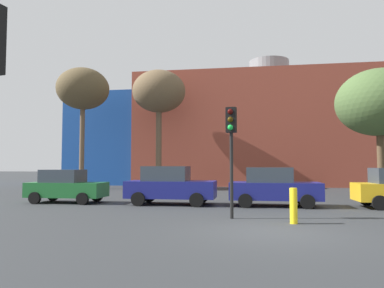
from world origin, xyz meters
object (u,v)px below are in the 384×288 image
object	(u,v)px
parked_car_1	(170,185)
bollard_yellow_0	(294,206)
bare_tree_2	(83,90)
parked_car_2	(273,187)
bare_tree_1	(159,93)
parked_car_0	(66,186)
traffic_light_island	(231,136)
bare_tree_0	(379,103)

from	to	relation	value
parked_car_1	bollard_yellow_0	size ratio (longest dim) A/B	3.71
bare_tree_2	bollard_yellow_0	xyz separation A→B (m)	(14.67, -15.48, -7.42)
parked_car_2	bollard_yellow_0	xyz separation A→B (m)	(0.33, -5.08, -0.31)
parked_car_1	bare_tree_1	bearing A→B (deg)	106.69
parked_car_1	bollard_yellow_0	bearing A→B (deg)	-44.61
bare_tree_1	bollard_yellow_0	world-z (taller)	bare_tree_1
parked_car_0	bollard_yellow_0	bearing A→B (deg)	-25.89
parked_car_2	bare_tree_2	size ratio (longest dim) A/B	0.42
parked_car_0	bare_tree_1	world-z (taller)	bare_tree_1
traffic_light_island	bare_tree_2	distance (m)	20.03
parked_car_0	bare_tree_1	distance (m)	14.15
bollard_yellow_0	traffic_light_island	bearing A→B (deg)	157.68
parked_car_1	parked_car_2	bearing A→B (deg)	-0.00
bare_tree_2	bollard_yellow_0	bearing A→B (deg)	-46.55
traffic_light_island	bare_tree_2	world-z (taller)	bare_tree_2
parked_car_1	parked_car_0	bearing A→B (deg)	-180.00
traffic_light_island	bollard_yellow_0	bearing A→B (deg)	76.99
parked_car_2	bare_tree_0	distance (m)	9.85
bare_tree_2	traffic_light_island	bearing A→B (deg)	-49.18
parked_car_2	bollard_yellow_0	world-z (taller)	parked_car_2
traffic_light_island	bare_tree_0	world-z (taller)	bare_tree_0
traffic_light_island	bollard_yellow_0	xyz separation A→B (m)	(2.01, -0.82, -2.31)
parked_car_0	bollard_yellow_0	size ratio (longest dim) A/B	3.36
parked_car_1	bare_tree_2	distance (m)	15.78
bare_tree_0	bollard_yellow_0	world-z (taller)	bare_tree_0
bare_tree_0	bollard_yellow_0	distance (m)	13.40
parked_car_1	traffic_light_island	size ratio (longest dim) A/B	1.07
bare_tree_0	bare_tree_2	world-z (taller)	bare_tree_2
bare_tree_1	parked_car_1	bearing A→B (deg)	-73.31
traffic_light_island	bollard_yellow_0	distance (m)	3.17
parked_car_2	bare_tree_0	bearing A→B (deg)	41.19
parked_car_2	bare_tree_1	size ratio (longest dim) A/B	0.42
parked_car_0	parked_car_1	bearing A→B (deg)	0.00
traffic_light_island	parked_car_0	bearing A→B (deg)	-107.39
bare_tree_2	bollard_yellow_0	world-z (taller)	bare_tree_2
bare_tree_0	bollard_yellow_0	bearing A→B (deg)	-119.85
parked_car_1	bare_tree_2	size ratio (longest dim) A/B	0.43
bare_tree_2	parked_car_0	bearing A→B (deg)	-67.98
parked_car_0	parked_car_1	world-z (taller)	parked_car_1
bare_tree_1	bollard_yellow_0	xyz separation A→B (m)	(8.78, -17.21, -7.34)
parked_car_2	bare_tree_1	distance (m)	16.37
traffic_light_island	bare_tree_2	size ratio (longest dim) A/B	0.40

